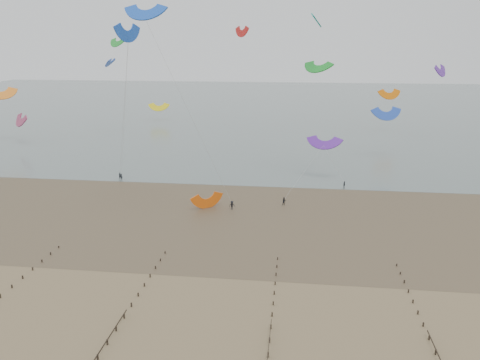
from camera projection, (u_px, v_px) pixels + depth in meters
The scene contains 6 objects.
ground at pixel (243, 298), 61.83m from camera, with size 500.00×500.00×0.00m, color brown.
sea_and_shore at pixel (243, 209), 95.05m from camera, with size 500.00×665.00×0.03m.
kitesurfer_lead at pixel (122, 177), 115.03m from camera, with size 0.56×0.36×1.52m, color black.
kitesurfers at pixel (387, 194), 101.72m from camera, with size 125.89×24.46×1.86m.
grounded_kite at pixel (207, 208), 95.61m from camera, with size 6.08×3.18×4.63m, color #F25D0F, non-canonical shape.
kites_airborne at pixel (265, 83), 141.21m from camera, with size 247.62×118.90×38.32m.
Camera 1 is at (6.14, -54.52, 32.53)m, focal length 35.00 mm.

